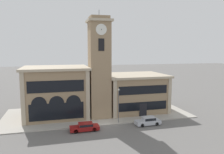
{
  "coord_description": "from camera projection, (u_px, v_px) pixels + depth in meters",
  "views": [
    {
      "loc": [
        -8.12,
        -35.44,
        12.98
      ],
      "look_at": [
        1.98,
        3.17,
        8.04
      ],
      "focal_mm": 35.0,
      "sensor_mm": 36.0,
      "label": 1
    }
  ],
  "objects": [
    {
      "name": "sidewalk_kerb",
      "position": [
        97.0,
        113.0,
        44.91
      ],
      "size": [
        36.54,
        15.12,
        0.15
      ],
      "color": "#A39E93",
      "rests_on": "ground_plane"
    },
    {
      "name": "ground_plane",
      "position": [
        106.0,
        126.0,
        37.66
      ],
      "size": [
        300.0,
        300.0,
        0.0
      ],
      "primitive_type": "plane",
      "color": "#605E5B"
    },
    {
      "name": "parked_car_near",
      "position": [
        85.0,
        127.0,
        35.19
      ],
      "size": [
        4.72,
        1.86,
        1.31
      ],
      "rotation": [
        0.0,
        0.0,
        3.16
      ],
      "color": "maroon",
      "rests_on": "ground_plane"
    },
    {
      "name": "parked_car_mid",
      "position": [
        148.0,
        121.0,
        37.95
      ],
      "size": [
        4.4,
        1.83,
        1.46
      ],
      "rotation": [
        0.0,
        0.0,
        3.16
      ],
      "color": "#B2B7C1",
      "rests_on": "ground_plane"
    },
    {
      "name": "town_hall_right_wing",
      "position": [
        134.0,
        92.0,
        47.04
      ],
      "size": [
        12.77,
        10.65,
        7.85
      ],
      "color": "#937A5B",
      "rests_on": "ground_plane"
    },
    {
      "name": "street_lamp",
      "position": [
        119.0,
        101.0,
        38.39
      ],
      "size": [
        0.36,
        0.36,
        6.12
      ],
      "color": "#4C4C51",
      "rests_on": "sidewalk_kerb"
    },
    {
      "name": "clock_tower",
      "position": [
        99.0,
        68.0,
        41.35
      ],
      "size": [
        4.5,
        4.5,
        20.35
      ],
      "color": "#937A5B",
      "rests_on": "ground_plane"
    },
    {
      "name": "town_hall_left_wing",
      "position": [
        56.0,
        91.0,
        42.82
      ],
      "size": [
        12.43,
        10.65,
        9.76
      ],
      "color": "#937A5B",
      "rests_on": "ground_plane"
    }
  ]
}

